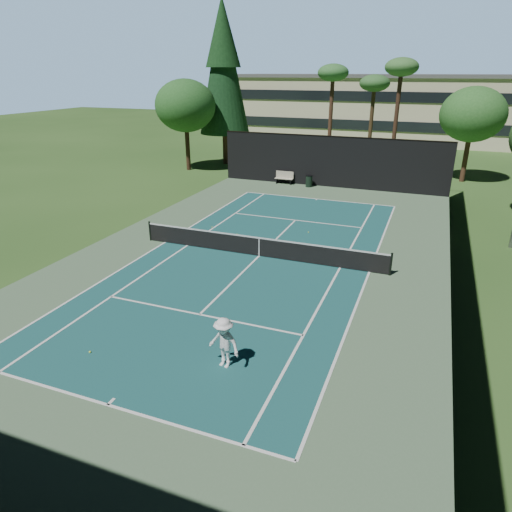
{
  "coord_description": "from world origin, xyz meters",
  "views": [
    {
      "loc": [
        7.57,
        -19.92,
        8.67
      ],
      "look_at": [
        1.0,
        -3.0,
        1.3
      ],
      "focal_mm": 32.0,
      "sensor_mm": 36.0,
      "label": 1
    }
  ],
  "objects_px": {
    "tennis_net": "(259,246)",
    "tennis_ball_b": "(212,227)",
    "trash_bin": "(309,181)",
    "player": "(224,343)",
    "tennis_ball_d": "(237,234)",
    "tennis_ball_c": "(308,232)",
    "tennis_ball_a": "(90,352)",
    "park_bench": "(284,177)"
  },
  "relations": [
    {
      "from": "tennis_ball_a",
      "to": "trash_bin",
      "type": "relative_size",
      "value": 0.08
    },
    {
      "from": "tennis_ball_a",
      "to": "park_bench",
      "type": "bearing_deg",
      "value": 93.48
    },
    {
      "from": "tennis_ball_a",
      "to": "tennis_ball_b",
      "type": "xyz_separation_m",
      "value": [
        -2.04,
        13.21,
        -0.01
      ]
    },
    {
      "from": "player",
      "to": "tennis_ball_b",
      "type": "distance_m",
      "value": 13.88
    },
    {
      "from": "park_bench",
      "to": "trash_bin",
      "type": "height_order",
      "value": "park_bench"
    },
    {
      "from": "tennis_net",
      "to": "tennis_ball_b",
      "type": "distance_m",
      "value": 5.35
    },
    {
      "from": "trash_bin",
      "to": "tennis_ball_d",
      "type": "bearing_deg",
      "value": -93.35
    },
    {
      "from": "trash_bin",
      "to": "tennis_ball_c",
      "type": "bearing_deg",
      "value": -74.96
    },
    {
      "from": "tennis_net",
      "to": "tennis_ball_b",
      "type": "height_order",
      "value": "tennis_net"
    },
    {
      "from": "park_bench",
      "to": "trash_bin",
      "type": "bearing_deg",
      "value": -8.74
    },
    {
      "from": "tennis_ball_d",
      "to": "trash_bin",
      "type": "distance_m",
      "value": 12.86
    },
    {
      "from": "player",
      "to": "tennis_ball_d",
      "type": "height_order",
      "value": "player"
    },
    {
      "from": "tennis_ball_d",
      "to": "park_bench",
      "type": "relative_size",
      "value": 0.05
    },
    {
      "from": "tennis_ball_c",
      "to": "tennis_ball_d",
      "type": "relative_size",
      "value": 0.87
    },
    {
      "from": "trash_bin",
      "to": "player",
      "type": "bearing_deg",
      "value": -81.06
    },
    {
      "from": "tennis_net",
      "to": "player",
      "type": "xyz_separation_m",
      "value": [
        2.27,
        -9.01,
        0.29
      ]
    },
    {
      "from": "tennis_ball_b",
      "to": "trash_bin",
      "type": "height_order",
      "value": "trash_bin"
    },
    {
      "from": "tennis_net",
      "to": "tennis_ball_b",
      "type": "xyz_separation_m",
      "value": [
        -4.23,
        3.22,
        -0.53
      ]
    },
    {
      "from": "tennis_ball_a",
      "to": "park_bench",
      "type": "height_order",
      "value": "park_bench"
    },
    {
      "from": "tennis_ball_a",
      "to": "tennis_ball_c",
      "type": "height_order",
      "value": "tennis_ball_a"
    },
    {
      "from": "park_bench",
      "to": "tennis_ball_d",
      "type": "bearing_deg",
      "value": -83.76
    },
    {
      "from": "park_bench",
      "to": "trash_bin",
      "type": "xyz_separation_m",
      "value": [
        2.19,
        -0.34,
        -0.07
      ]
    },
    {
      "from": "trash_bin",
      "to": "tennis_ball_a",
      "type": "bearing_deg",
      "value": -91.41
    },
    {
      "from": "player",
      "to": "trash_bin",
      "type": "relative_size",
      "value": 1.8
    },
    {
      "from": "tennis_net",
      "to": "park_bench",
      "type": "height_order",
      "value": "tennis_net"
    },
    {
      "from": "player",
      "to": "tennis_ball_a",
      "type": "relative_size",
      "value": 22.15
    },
    {
      "from": "park_bench",
      "to": "trash_bin",
      "type": "relative_size",
      "value": 1.59
    },
    {
      "from": "tennis_net",
      "to": "tennis_ball_c",
      "type": "relative_size",
      "value": 191.51
    },
    {
      "from": "tennis_net",
      "to": "trash_bin",
      "type": "xyz_separation_m",
      "value": [
        -1.57,
        15.38,
        -0.08
      ]
    },
    {
      "from": "tennis_net",
      "to": "tennis_ball_b",
      "type": "relative_size",
      "value": 202.85
    },
    {
      "from": "tennis_ball_d",
      "to": "park_bench",
      "type": "xyz_separation_m",
      "value": [
        -1.44,
        13.17,
        0.51
      ]
    },
    {
      "from": "player",
      "to": "tennis_ball_c",
      "type": "distance_m",
      "value": 13.49
    },
    {
      "from": "tennis_ball_c",
      "to": "tennis_ball_d",
      "type": "bearing_deg",
      "value": -153.12
    },
    {
      "from": "tennis_ball_b",
      "to": "park_bench",
      "type": "distance_m",
      "value": 12.51
    },
    {
      "from": "tennis_net",
      "to": "tennis_ball_a",
      "type": "height_order",
      "value": "tennis_net"
    },
    {
      "from": "player",
      "to": "tennis_ball_c",
      "type": "bearing_deg",
      "value": 105.17
    },
    {
      "from": "tennis_ball_c",
      "to": "park_bench",
      "type": "xyz_separation_m",
      "value": [
        -5.14,
        11.29,
        0.51
      ]
    },
    {
      "from": "tennis_ball_c",
      "to": "park_bench",
      "type": "relative_size",
      "value": 0.04
    },
    {
      "from": "player",
      "to": "tennis_ball_d",
      "type": "relative_size",
      "value": 21.89
    },
    {
      "from": "tennis_ball_a",
      "to": "trash_bin",
      "type": "distance_m",
      "value": 25.38
    },
    {
      "from": "tennis_ball_c",
      "to": "trash_bin",
      "type": "xyz_separation_m",
      "value": [
        -2.94,
        10.96,
        0.44
      ]
    },
    {
      "from": "tennis_ball_a",
      "to": "tennis_ball_c",
      "type": "xyz_separation_m",
      "value": [
        3.57,
        14.41,
        -0.0
      ]
    }
  ]
}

